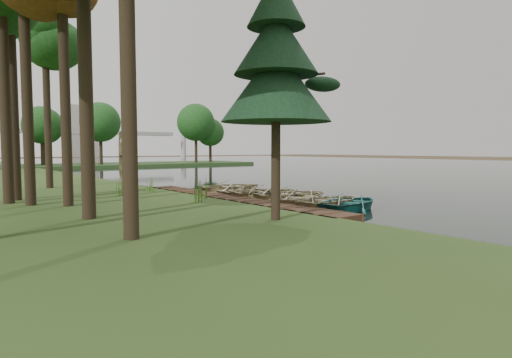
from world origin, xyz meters
TOP-DOWN VIEW (x-y plane):
  - ground at (0.00, 0.00)m, footprint 300.00×300.00m
  - water at (30.00, 20.00)m, footprint 130.00×200.00m
  - boardwalk at (-1.60, 0.00)m, footprint 1.60×16.00m
  - peninsula at (8.00, 50.00)m, footprint 50.00×14.00m
  - far_trees at (4.67, 50.00)m, footprint 45.60×5.60m
  - bridge at (12.31, 120.00)m, footprint 95.90×4.00m
  - building_a at (30.00, 140.00)m, footprint 10.00×8.00m
  - rowboat_0 at (1.19, -5.74)m, footprint 4.25×3.39m
  - rowboat_1 at (0.98, -4.72)m, footprint 4.11×3.13m
  - rowboat_2 at (0.78, -2.98)m, footprint 4.62×3.90m
  - rowboat_3 at (1.26, -1.75)m, footprint 4.61×3.79m
  - rowboat_4 at (0.97, -0.03)m, footprint 4.47×3.59m
  - rowboat_5 at (0.84, 1.22)m, footprint 3.75×2.88m
  - rowboat_6 at (1.02, 2.76)m, footprint 3.49×2.91m
  - rowboat_7 at (1.29, 3.93)m, footprint 4.41×3.45m
  - stored_rowboat at (-4.59, 6.17)m, footprint 4.30×3.73m
  - tree_6 at (-7.65, 11.22)m, footprint 4.04×4.04m
  - pine_tree at (-4.22, -6.88)m, footprint 3.80×3.80m
  - reeds_0 at (-3.77, -0.73)m, footprint 0.60×0.60m
  - reeds_1 at (-2.83, 0.58)m, footprint 0.60×0.60m
  - reeds_2 at (-5.72, 4.08)m, footprint 0.60×0.60m
  - reeds_3 at (-3.58, 5.13)m, footprint 0.60×0.60m

SIDE VIEW (x-z plane):
  - ground at x=0.00m, z-range 0.00..0.00m
  - water at x=30.00m, z-range 0.00..0.05m
  - boardwalk at x=-1.60m, z-range 0.00..0.30m
  - peninsula at x=8.00m, z-range 0.00..0.45m
  - rowboat_6 at x=1.02m, z-range 0.05..0.67m
  - rowboat_5 at x=0.84m, z-range 0.05..0.77m
  - rowboat_0 at x=1.19m, z-range 0.05..0.84m
  - rowboat_1 at x=0.98m, z-range 0.05..0.85m
  - rowboat_2 at x=0.78m, z-range 0.05..0.87m
  - rowboat_4 at x=0.97m, z-range 0.05..0.87m
  - rowboat_3 at x=1.26m, z-range 0.05..0.88m
  - rowboat_7 at x=1.29m, z-range 0.05..0.88m
  - stored_rowboat at x=-4.59m, z-range 0.30..1.05m
  - reeds_3 at x=-3.58m, z-range 0.30..1.28m
  - reeds_1 at x=-2.83m, z-range 0.30..1.32m
  - reeds_0 at x=-3.77m, z-range 0.30..1.36m
  - reeds_2 at x=-5.72m, z-range 0.30..1.42m
  - pine_tree at x=-4.22m, z-range 1.48..9.98m
  - far_trees at x=4.67m, z-range 2.03..10.83m
  - bridge at x=12.31m, z-range 2.78..11.38m
  - building_a at x=30.00m, z-range 0.00..18.00m
  - tree_6 at x=-7.65m, z-range 3.95..14.94m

